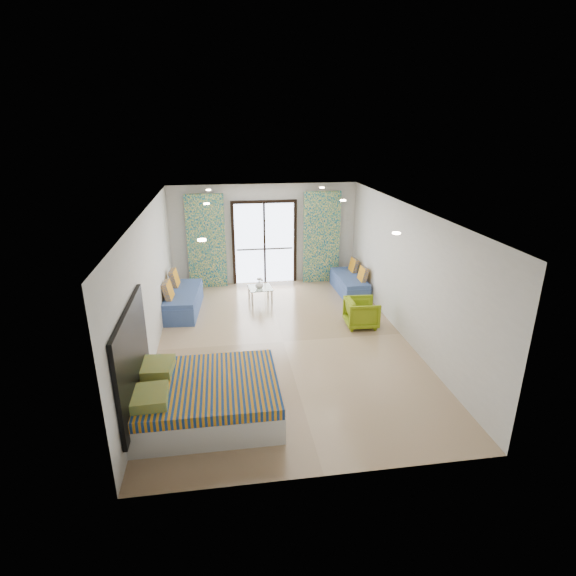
{
  "coord_description": "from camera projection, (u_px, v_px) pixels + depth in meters",
  "views": [
    {
      "loc": [
        -1.11,
        -8.12,
        4.17
      ],
      "look_at": [
        0.1,
        0.02,
        1.15
      ],
      "focal_mm": 28.0,
      "sensor_mm": 36.0,
      "label": 1
    }
  ],
  "objects": [
    {
      "name": "ceiling",
      "position": [
        283.0,
        209.0,
        8.2
      ],
      "size": [
        5.0,
        7.5,
        0.01
      ],
      "primitive_type": null,
      "color": "silver",
      "rests_on": "ground"
    },
    {
      "name": "wall_back",
      "position": [
        264.0,
        234.0,
        12.15
      ],
      "size": [
        5.0,
        0.01,
        2.7
      ],
      "primitive_type": null,
      "color": "silver",
      "rests_on": "ground"
    },
    {
      "name": "curtain_left",
      "position": [
        206.0,
        242.0,
        11.8
      ],
      "size": [
        1.0,
        0.1,
        2.5
      ],
      "primitive_type": "cube",
      "color": "silver",
      "rests_on": "floor"
    },
    {
      "name": "vase",
      "position": [
        259.0,
        285.0,
        10.97
      ],
      "size": [
        0.23,
        0.23,
        0.2
      ],
      "primitive_type": "imported",
      "rotation": [
        0.0,
        0.0,
        0.15
      ],
      "color": "white",
      "rests_on": "coffee_table"
    },
    {
      "name": "daybed_left",
      "position": [
        183.0,
        300.0,
        10.52
      ],
      "size": [
        0.84,
        1.86,
        0.9
      ],
      "rotation": [
        0.0,
        0.0,
        -0.08
      ],
      "color": "#3A528A",
      "rests_on": "floor"
    },
    {
      "name": "coffee_table",
      "position": [
        260.0,
        289.0,
        11.09
      ],
      "size": [
        0.61,
        0.61,
        0.64
      ],
      "rotation": [
        0.0,
        0.0,
        0.09
      ],
      "color": "silver",
      "rests_on": "floor"
    },
    {
      "name": "wall_right",
      "position": [
        406.0,
        273.0,
        9.01
      ],
      "size": [
        0.01,
        7.5,
        2.7
      ],
      "primitive_type": null,
      "color": "silver",
      "rests_on": "ground"
    },
    {
      "name": "downlight_d",
      "position": [
        343.0,
        200.0,
        9.33
      ],
      "size": [
        0.12,
        0.12,
        0.02
      ],
      "primitive_type": "cylinder",
      "color": "#FFE0B2",
      "rests_on": "ceiling"
    },
    {
      "name": "downlight_c",
      "position": [
        207.0,
        204.0,
        8.95
      ],
      "size": [
        0.12,
        0.12,
        0.02
      ],
      "primitive_type": "cylinder",
      "color": "#FFE0B2",
      "rests_on": "ceiling"
    },
    {
      "name": "floor",
      "position": [
        283.0,
        342.0,
        9.13
      ],
      "size": [
        5.0,
        7.5,
        0.01
      ],
      "primitive_type": null,
      "color": "#937758",
      "rests_on": "ground"
    },
    {
      "name": "wall_left",
      "position": [
        150.0,
        285.0,
        8.32
      ],
      "size": [
        0.01,
        7.5,
        2.7
      ],
      "primitive_type": null,
      "color": "silver",
      "rests_on": "ground"
    },
    {
      "name": "daybed_right",
      "position": [
        350.0,
        283.0,
        11.73
      ],
      "size": [
        0.67,
        1.63,
        0.8
      ],
      "rotation": [
        0.0,
        0.0,
        0.03
      ],
      "color": "#3A528A",
      "rests_on": "floor"
    },
    {
      "name": "switch_plate",
      "position": [
        145.0,
        322.0,
        7.5
      ],
      "size": [
        0.02,
        0.1,
        0.1
      ],
      "primitive_type": "cube",
      "color": "silver",
      "rests_on": "wall_left"
    },
    {
      "name": "downlight_b",
      "position": [
        396.0,
        233.0,
        6.55
      ],
      "size": [
        0.12,
        0.12,
        0.02
      ],
      "primitive_type": "cylinder",
      "color": "#FFE0B2",
      "rests_on": "ceiling"
    },
    {
      "name": "downlight_e",
      "position": [
        208.0,
        190.0,
        10.8
      ],
      "size": [
        0.12,
        0.12,
        0.02
      ],
      "primitive_type": "cylinder",
      "color": "#FFE0B2",
      "rests_on": "ceiling"
    },
    {
      "name": "bed",
      "position": [
        206.0,
        398.0,
        6.73
      ],
      "size": [
        2.12,
        1.73,
        0.73
      ],
      "color": "silver",
      "rests_on": "floor"
    },
    {
      "name": "balcony_door",
      "position": [
        264.0,
        238.0,
        12.15
      ],
      "size": [
        1.76,
        0.08,
        2.28
      ],
      "color": "black",
      "rests_on": "floor"
    },
    {
      "name": "wall_front",
      "position": [
        327.0,
        383.0,
        5.18
      ],
      "size": [
        5.0,
        0.01,
        2.7
      ],
      "primitive_type": null,
      "color": "silver",
      "rests_on": "ground"
    },
    {
      "name": "balcony_rail",
      "position": [
        265.0,
        249.0,
        12.27
      ],
      "size": [
        1.52,
        0.03,
        0.04
      ],
      "primitive_type": "cube",
      "color": "#595451",
      "rests_on": "balcony_door"
    },
    {
      "name": "downlight_a",
      "position": [
        202.0,
        240.0,
        6.16
      ],
      "size": [
        0.12,
        0.12,
        0.02
      ],
      "primitive_type": "cylinder",
      "color": "#FFE0B2",
      "rests_on": "ceiling"
    },
    {
      "name": "headboard",
      "position": [
        133.0,
        359.0,
        6.34
      ],
      "size": [
        0.06,
        2.1,
        1.5
      ],
      "primitive_type": "cube",
      "color": "black",
      "rests_on": "floor"
    },
    {
      "name": "curtain_right",
      "position": [
        322.0,
        238.0,
        12.23
      ],
      "size": [
        1.0,
        0.1,
        2.5
      ],
      "primitive_type": "cube",
      "color": "silver",
      "rests_on": "floor"
    },
    {
      "name": "downlight_f",
      "position": [
        322.0,
        188.0,
        11.19
      ],
      "size": [
        0.12,
        0.12,
        0.02
      ],
      "primitive_type": "cylinder",
      "color": "#FFE0B2",
      "rests_on": "ceiling"
    },
    {
      "name": "armchair",
      "position": [
        362.0,
        311.0,
        9.73
      ],
      "size": [
        0.65,
        0.69,
        0.68
      ],
      "primitive_type": "imported",
      "rotation": [
        0.0,
        0.0,
        1.53
      ],
      "color": "olive",
      "rests_on": "floor"
    }
  ]
}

